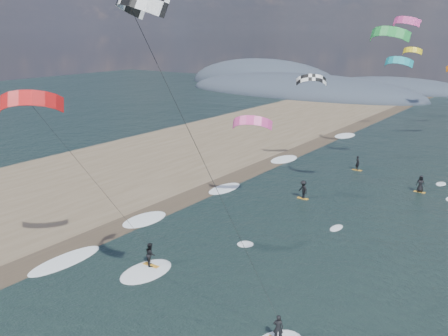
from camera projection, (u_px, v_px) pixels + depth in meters
The scene contains 8 objects.
sand_strip at pixel (8, 207), 45.93m from camera, with size 26.00×240.00×0.00m, color brown.
wet_sand_strip at pixel (95, 237), 39.27m from camera, with size 3.00×240.00×0.00m, color #382D23.
coastal_hills at pixel (296, 89), 134.48m from camera, with size 80.00×41.00×15.00m.
kitesurfer_near_a at pixel (165, 90), 20.53m from camera, with size 7.60×9.03×18.10m.
kitesurfer_near_b at pixel (69, 156), 30.23m from camera, with size 7.00×9.15×13.14m.
far_kitesurfers at pixel (348, 183), 50.09m from camera, with size 9.93×13.60×1.83m.
bg_kite_field at pixel (414, 61), 63.50m from camera, with size 15.43×69.57×11.13m.
shoreline_surf at pixel (148, 222), 42.34m from camera, with size 2.40×79.40×0.11m.
Camera 1 is at (17.22, -13.84, 15.89)m, focal length 40.00 mm.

